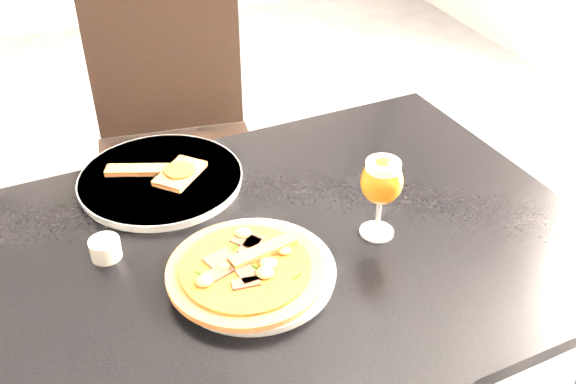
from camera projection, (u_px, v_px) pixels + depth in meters
name	position (u px, v px, depth m)	size (l,w,h in m)	color
dining_table	(267.00, 283.00, 1.21)	(1.25, 0.88, 0.75)	black
chair_far	(177.00, 146.00, 1.85)	(0.50, 0.50, 0.98)	black
plate_main	(253.00, 272.00, 1.09)	(0.28, 0.28, 0.01)	silver
pizza	(246.00, 269.00, 1.08)	(0.27, 0.27, 0.03)	#A15627
plate_second	(161.00, 179.00, 1.32)	(0.33, 0.33, 0.02)	silver
crust_scraps	(166.00, 172.00, 1.32)	(0.21, 0.15, 0.02)	#A15627
loose_crust	(240.00, 244.00, 1.16)	(0.10, 0.02, 0.01)	#A15627
sauce_cup	(105.00, 248.00, 1.13)	(0.05, 0.05, 0.04)	beige
beer_glass	(382.00, 182.00, 1.13)	(0.08, 0.08, 0.16)	silver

